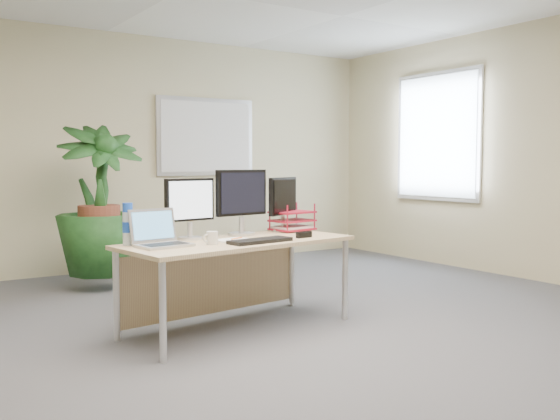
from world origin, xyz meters
TOP-DOWN VIEW (x-y plane):
  - floor at (0.00, 0.00)m, footprint 8.00×8.00m
  - back_wall at (0.00, 4.00)m, footprint 7.00×0.04m
  - whiteboard at (1.20, 3.97)m, footprint 1.30×0.04m
  - window at (3.47, 2.30)m, footprint 0.04×1.30m
  - desk at (-0.06, 1.09)m, footprint 1.81×0.94m
  - floor_plant at (-0.44, 3.01)m, footprint 0.89×0.89m
  - monitor_left at (-0.31, 1.24)m, footprint 0.41×0.18m
  - monitor_right at (0.14, 1.25)m, footprint 0.46×0.21m
  - monitor_dark at (0.57, 1.32)m, footprint 0.37×0.22m
  - laptop at (-0.64, 1.03)m, footprint 0.39×0.35m
  - keyboard at (0.03, 0.80)m, footprint 0.50×0.22m
  - coffee_mug at (-0.31, 0.89)m, footprint 0.12×0.08m
  - spiral_notebook at (-0.08, 0.99)m, footprint 0.29×0.24m
  - orange_pen at (-0.05, 1.00)m, footprint 0.12×0.06m
  - yellow_highlighter at (0.11, 0.95)m, footprint 0.12×0.03m
  - water_bottle at (-0.81, 1.18)m, footprint 0.08×0.08m
  - letter_tray at (0.65, 1.30)m, footprint 0.36×0.29m
  - stapler at (0.45, 0.85)m, footprint 0.14×0.05m

SIDE VIEW (x-z plane):
  - floor at x=0.00m, z-range 0.00..0.00m
  - desk at x=-0.06m, z-range 0.19..0.86m
  - spiral_notebook at x=-0.08m, z-range 0.66..0.68m
  - yellow_highlighter at x=0.11m, z-range 0.66..0.68m
  - keyboard at x=0.03m, z-range 0.66..0.69m
  - orange_pen at x=-0.05m, z-range 0.68..0.68m
  - stapler at x=0.45m, z-range 0.66..0.71m
  - coffee_mug at x=-0.31m, z-range 0.66..0.76m
  - laptop at x=-0.64m, z-range 0.60..0.85m
  - letter_tray at x=0.65m, z-range 0.66..0.81m
  - floor_plant at x=-0.44m, z-range 0.00..1.50m
  - water_bottle at x=-0.81m, z-range 0.66..0.95m
  - monitor_dark at x=0.57m, z-range 0.70..1.15m
  - monitor_left at x=-0.31m, z-range 0.70..1.15m
  - monitor_right at x=0.14m, z-range 0.70..1.22m
  - back_wall at x=0.00m, z-range 0.00..2.70m
  - whiteboard at x=1.20m, z-range 1.07..2.02m
  - window at x=3.47m, z-range 0.77..2.33m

